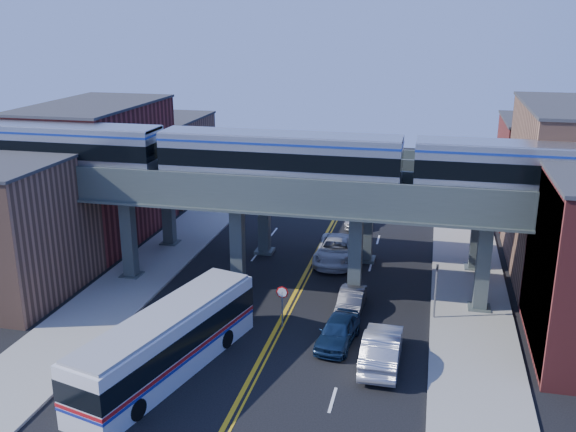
# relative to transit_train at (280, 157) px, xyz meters

# --- Properties ---
(ground) EXTENTS (120.00, 120.00, 0.00)m
(ground) POSITION_rel_transit_train_xyz_m (1.05, -8.00, -9.29)
(ground) COLOR black
(ground) RESTS_ON ground
(sidewalk_west) EXTENTS (5.00, 70.00, 0.16)m
(sidewalk_west) POSITION_rel_transit_train_xyz_m (-10.45, 2.00, -9.21)
(sidewalk_west) COLOR gray
(sidewalk_west) RESTS_ON ground
(sidewalk_east) EXTENTS (5.00, 70.00, 0.16)m
(sidewalk_east) POSITION_rel_transit_train_xyz_m (12.55, 2.00, -9.21)
(sidewalk_east) COLOR gray
(sidewalk_east) RESTS_ON ground
(building_west_a) EXTENTS (8.00, 10.00, 9.00)m
(building_west_a) POSITION_rel_transit_train_xyz_m (-17.45, -4.00, -4.79)
(building_west_a) COLOR brown
(building_west_a) RESTS_ON ground
(building_west_b) EXTENTS (8.00, 14.00, 11.00)m
(building_west_b) POSITION_rel_transit_train_xyz_m (-17.45, 8.00, -3.79)
(building_west_b) COLOR maroon
(building_west_b) RESTS_ON ground
(building_west_c) EXTENTS (8.00, 10.00, 8.00)m
(building_west_c) POSITION_rel_transit_train_xyz_m (-17.45, 21.00, -5.29)
(building_west_c) COLOR brown
(building_west_c) RESTS_ON ground
(building_east_b) EXTENTS (8.00, 14.00, 12.00)m
(building_east_b) POSITION_rel_transit_train_xyz_m (19.55, 8.00, -3.29)
(building_east_b) COLOR brown
(building_east_b) RESTS_ON ground
(building_east_c) EXTENTS (8.00, 10.00, 9.00)m
(building_east_c) POSITION_rel_transit_train_xyz_m (19.55, 21.00, -4.79)
(building_east_c) COLOR maroon
(building_east_c) RESTS_ON ground
(mural_panel) EXTENTS (0.10, 9.50, 9.50)m
(mural_panel) POSITION_rel_transit_train_xyz_m (15.60, -4.00, -4.54)
(mural_panel) COLOR teal
(mural_panel) RESTS_ON ground
(elevated_viaduct_near) EXTENTS (52.00, 3.60, 7.40)m
(elevated_viaduct_near) POSITION_rel_transit_train_xyz_m (1.05, 0.00, -2.82)
(elevated_viaduct_near) COLOR #3E4844
(elevated_viaduct_near) RESTS_ON ground
(elevated_viaduct_far) EXTENTS (52.00, 3.60, 7.40)m
(elevated_viaduct_far) POSITION_rel_transit_train_xyz_m (1.05, 7.00, -2.82)
(elevated_viaduct_far) COLOR #3E4844
(elevated_viaduct_far) RESTS_ON ground
(transit_train) EXTENTS (47.86, 3.00, 3.50)m
(transit_train) POSITION_rel_transit_train_xyz_m (0.00, 0.00, 0.00)
(transit_train) COLOR black
(transit_train) RESTS_ON elevated_viaduct_near
(stop_sign) EXTENTS (0.76, 0.09, 2.63)m
(stop_sign) POSITION_rel_transit_train_xyz_m (1.35, -5.00, -7.53)
(stop_sign) COLOR slate
(stop_sign) RESTS_ON ground
(traffic_signal) EXTENTS (0.15, 0.18, 4.10)m
(traffic_signal) POSITION_rel_transit_train_xyz_m (10.25, -2.00, -6.99)
(traffic_signal) COLOR slate
(traffic_signal) RESTS_ON ground
(transit_bus) EXTENTS (5.92, 13.06, 3.29)m
(transit_bus) POSITION_rel_transit_train_xyz_m (-3.29, -11.31, -7.60)
(transit_bus) COLOR silver
(transit_bus) RESTS_ON ground
(car_lane_a) EXTENTS (2.38, 4.84, 1.59)m
(car_lane_a) POSITION_rel_transit_train_xyz_m (4.93, -6.36, -8.50)
(car_lane_a) COLOR #112340
(car_lane_a) RESTS_ON ground
(car_lane_b) EXTENTS (1.59, 4.41, 1.45)m
(car_lane_b) POSITION_rel_transit_train_xyz_m (5.12, -2.19, -8.57)
(car_lane_b) COLOR #353437
(car_lane_b) RESTS_ON ground
(car_lane_c) EXTENTS (3.09, 6.45, 1.77)m
(car_lane_c) POSITION_rel_transit_train_xyz_m (2.85, 6.38, -8.41)
(car_lane_c) COLOR silver
(car_lane_c) RESTS_ON ground
(car_lane_d) EXTENTS (2.04, 4.94, 1.43)m
(car_lane_d) POSITION_rel_transit_train_xyz_m (3.40, 15.79, -8.58)
(car_lane_d) COLOR #A9A9AE
(car_lane_d) RESTS_ON ground
(car_parked_curb) EXTENTS (2.01, 5.67, 1.86)m
(car_parked_curb) POSITION_rel_transit_train_xyz_m (7.55, -8.03, -8.36)
(car_parked_curb) COLOR #9A999D
(car_parked_curb) RESTS_ON ground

